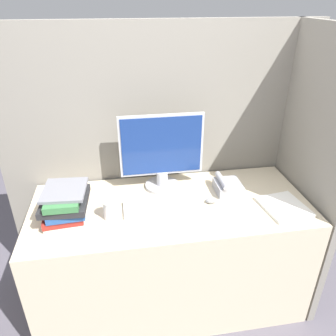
{
  "coord_description": "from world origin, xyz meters",
  "views": [
    {
      "loc": [
        -0.28,
        -1.23,
        1.86
      ],
      "look_at": [
        -0.01,
        0.39,
        0.99
      ],
      "focal_mm": 35.0,
      "sensor_mm": 36.0,
      "label": 1
    }
  ],
  "objects_px": {
    "coffee_cup": "(110,209)",
    "desk_telephone": "(227,186)",
    "monitor": "(162,154)",
    "mouse": "(211,200)",
    "book_stack": "(65,204)",
    "keyboard": "(164,207)"
  },
  "relations": [
    {
      "from": "mouse",
      "to": "book_stack",
      "type": "xyz_separation_m",
      "value": [
        -0.83,
        -0.01,
        0.07
      ]
    },
    {
      "from": "mouse",
      "to": "desk_telephone",
      "type": "relative_size",
      "value": 0.37
    },
    {
      "from": "mouse",
      "to": "desk_telephone",
      "type": "bearing_deg",
      "value": 38.9
    },
    {
      "from": "coffee_cup",
      "to": "book_stack",
      "type": "xyz_separation_m",
      "value": [
        -0.24,
        0.04,
        0.03
      ]
    },
    {
      "from": "coffee_cup",
      "to": "book_stack",
      "type": "height_order",
      "value": "book_stack"
    },
    {
      "from": "mouse",
      "to": "keyboard",
      "type": "bearing_deg",
      "value": -178.09
    },
    {
      "from": "book_stack",
      "to": "desk_telephone",
      "type": "distance_m",
      "value": 0.97
    },
    {
      "from": "monitor",
      "to": "book_stack",
      "type": "height_order",
      "value": "monitor"
    },
    {
      "from": "keyboard",
      "to": "coffee_cup",
      "type": "bearing_deg",
      "value": -171.8
    },
    {
      "from": "monitor",
      "to": "coffee_cup",
      "type": "xyz_separation_m",
      "value": [
        -0.33,
        -0.29,
        -0.17
      ]
    },
    {
      "from": "mouse",
      "to": "book_stack",
      "type": "relative_size",
      "value": 0.22
    },
    {
      "from": "monitor",
      "to": "book_stack",
      "type": "relative_size",
      "value": 1.65
    },
    {
      "from": "monitor",
      "to": "mouse",
      "type": "xyz_separation_m",
      "value": [
        0.26,
        -0.23,
        -0.21
      ]
    },
    {
      "from": "monitor",
      "to": "keyboard",
      "type": "height_order",
      "value": "monitor"
    },
    {
      "from": "book_stack",
      "to": "desk_telephone",
      "type": "bearing_deg",
      "value": 6.94
    },
    {
      "from": "monitor",
      "to": "keyboard",
      "type": "bearing_deg",
      "value": -96.26
    },
    {
      "from": "monitor",
      "to": "desk_telephone",
      "type": "xyz_separation_m",
      "value": [
        0.39,
        -0.13,
        -0.19
      ]
    },
    {
      "from": "coffee_cup",
      "to": "desk_telephone",
      "type": "relative_size",
      "value": 0.62
    },
    {
      "from": "coffee_cup",
      "to": "desk_telephone",
      "type": "height_order",
      "value": "coffee_cup"
    },
    {
      "from": "mouse",
      "to": "coffee_cup",
      "type": "height_order",
      "value": "coffee_cup"
    },
    {
      "from": "desk_telephone",
      "to": "coffee_cup",
      "type": "bearing_deg",
      "value": -167.53
    },
    {
      "from": "desk_telephone",
      "to": "monitor",
      "type": "bearing_deg",
      "value": 162.03
    }
  ]
}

